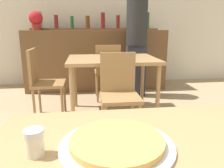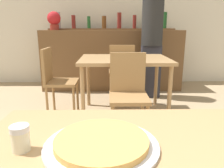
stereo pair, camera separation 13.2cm
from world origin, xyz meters
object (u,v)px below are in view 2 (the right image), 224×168
(potted_plant, at_px, (54,20))
(chair_far_side_front, at_px, (128,89))
(pizza_tray, at_px, (101,144))
(cheese_shaker, at_px, (20,138))
(chair_far_side_left, at_px, (56,77))
(person_standing, at_px, (152,37))
(chair_far_side_back, at_px, (121,69))

(potted_plant, bearing_deg, chair_far_side_front, -58.29)
(pizza_tray, xyz_separation_m, cheese_shaker, (-0.29, -0.01, 0.03))
(chair_far_side_left, height_order, potted_plant, potted_plant)
(chair_far_side_front, xyz_separation_m, pizza_tray, (-0.24, -1.48, 0.22))
(chair_far_side_left, xyz_separation_m, cheese_shaker, (0.37, -2.10, 0.25))
(chair_far_side_left, relative_size, person_standing, 0.49)
(chair_far_side_left, bearing_deg, cheese_shaker, -169.89)
(chair_far_side_back, relative_size, pizza_tray, 2.11)
(cheese_shaker, bearing_deg, chair_far_side_front, 70.62)
(chair_far_side_back, xyz_separation_m, cheese_shaker, (-0.53, -2.69, 0.25))
(person_standing, relative_size, potted_plant, 5.58)
(chair_far_side_front, distance_m, pizza_tray, 1.52)
(pizza_tray, height_order, cheese_shaker, cheese_shaker)
(chair_far_side_back, bearing_deg, pizza_tray, 84.94)
(cheese_shaker, distance_m, potted_plant, 3.53)
(chair_far_side_front, height_order, person_standing, person_standing)
(chair_far_side_back, relative_size, chair_far_side_left, 1.00)
(chair_far_side_back, xyz_separation_m, pizza_tray, (-0.24, -2.68, 0.22))
(pizza_tray, relative_size, cheese_shaker, 4.43)
(chair_far_side_back, distance_m, potted_plant, 1.59)
(cheese_shaker, xyz_separation_m, person_standing, (1.03, 2.89, 0.23))
(chair_far_side_back, height_order, chair_far_side_left, same)
(chair_far_side_back, height_order, cheese_shaker, chair_far_side_back)
(chair_far_side_left, distance_m, cheese_shaker, 2.14)
(chair_far_side_front, relative_size, chair_far_side_back, 1.00)
(pizza_tray, bearing_deg, person_standing, 75.62)
(chair_far_side_front, bearing_deg, chair_far_side_back, 90.00)
(chair_far_side_back, height_order, person_standing, person_standing)
(chair_far_side_back, xyz_separation_m, person_standing, (0.50, 0.20, 0.48))
(chair_far_side_front, distance_m, chair_far_side_left, 1.08)
(person_standing, bearing_deg, cheese_shaker, -109.55)
(chair_far_side_back, height_order, potted_plant, potted_plant)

